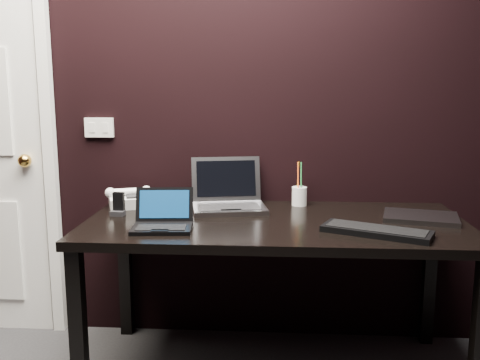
# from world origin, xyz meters

# --- Properties ---
(wall_back) EXTENTS (4.00, 0.00, 4.00)m
(wall_back) POSITION_xyz_m (0.00, 1.80, 1.30)
(wall_back) COLOR black
(wall_back) RESTS_ON ground
(wall_switch) EXTENTS (0.15, 0.02, 0.10)m
(wall_switch) POSITION_xyz_m (-0.62, 1.79, 1.12)
(wall_switch) COLOR silver
(wall_switch) RESTS_ON wall_back
(desk) EXTENTS (1.70, 0.80, 0.74)m
(desk) POSITION_xyz_m (0.30, 1.40, 0.66)
(desk) COLOR black
(desk) RESTS_ON ground
(netbook) EXTENTS (0.27, 0.24, 0.16)m
(netbook) POSITION_xyz_m (-0.18, 1.22, 0.77)
(netbook) COLOR black
(netbook) RESTS_ON desk
(silver_laptop) EXTENTS (0.40, 0.37, 0.24)m
(silver_laptop) POSITION_xyz_m (0.07, 1.60, 0.79)
(silver_laptop) COLOR #A3A2A8
(silver_laptop) RESTS_ON desk
(ext_keyboard) EXTENTS (0.46, 0.31, 0.03)m
(ext_keyboard) POSITION_xyz_m (0.71, 1.20, 0.75)
(ext_keyboard) COLOR black
(ext_keyboard) RESTS_ON desk
(closed_laptop) EXTENTS (0.37, 0.30, 0.02)m
(closed_laptop) POSITION_xyz_m (0.96, 1.45, 0.75)
(closed_laptop) COLOR gray
(closed_laptop) RESTS_ON desk
(desk_phone) EXTENTS (0.24, 0.23, 0.11)m
(desk_phone) POSITION_xyz_m (-0.43, 1.61, 0.78)
(desk_phone) COLOR white
(desk_phone) RESTS_ON desk
(mobile_phone) EXTENTS (0.07, 0.06, 0.11)m
(mobile_phone) POSITION_xyz_m (-0.43, 1.44, 0.78)
(mobile_phone) COLOR black
(mobile_phone) RESTS_ON desk
(pen_cup) EXTENTS (0.10, 0.10, 0.22)m
(pen_cup) POSITION_xyz_m (0.42, 1.70, 0.79)
(pen_cup) COLOR white
(pen_cup) RESTS_ON desk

